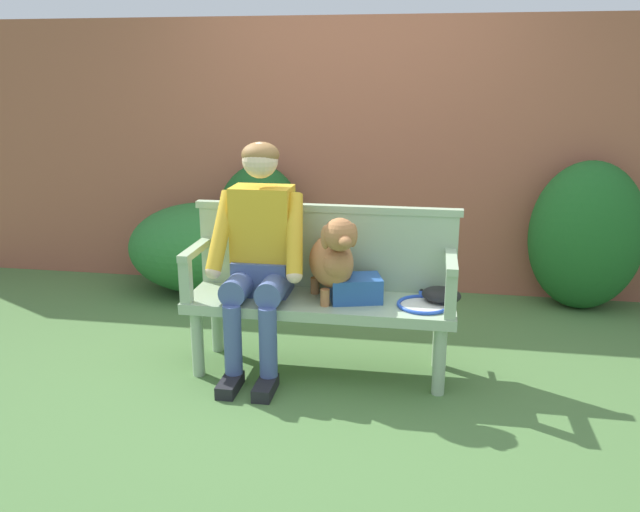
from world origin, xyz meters
TOP-DOWN VIEW (x-y plane):
  - ground_plane at (0.00, 0.00)m, footprint 40.00×40.00m
  - brick_garden_fence at (0.00, 1.70)m, footprint 8.00×0.30m
  - hedge_bush_far_right at (-1.17, 1.29)m, footprint 1.16×0.96m
  - hedge_bush_far_left at (-0.71, 1.38)m, footprint 0.70×0.60m
  - hedge_bush_mid_left at (1.72, 1.36)m, footprint 0.81×0.56m
  - garden_bench at (0.00, 0.00)m, footprint 1.52×0.47m
  - bench_backrest at (0.00, 0.20)m, footprint 1.56×0.06m
  - bench_armrest_left_end at (-0.72, -0.08)m, footprint 0.06×0.47m
  - bench_armrest_right_end at (0.72, -0.08)m, footprint 0.06×0.47m
  - person_seated at (-0.34, -0.01)m, footprint 0.56×0.63m
  - dog_on_bench at (0.08, -0.03)m, footprint 0.37×0.49m
  - tennis_racket at (0.58, -0.01)m, footprint 0.31×0.57m
  - baseball_glove at (0.68, 0.04)m, footprint 0.26×0.22m
  - sports_bag at (0.20, -0.00)m, footprint 0.32×0.27m

SIDE VIEW (x-z plane):
  - ground_plane at x=0.00m, z-range 0.00..0.00m
  - hedge_bush_far_right at x=-1.17m, z-range 0.00..0.70m
  - garden_bench at x=0.00m, z-range 0.16..0.61m
  - tennis_racket at x=0.58m, z-range 0.44..0.47m
  - baseball_glove at x=0.68m, z-range 0.45..0.54m
  - hedge_bush_far_left at x=-0.71m, z-range 0.00..1.00m
  - sports_bag at x=0.20m, z-range 0.45..0.59m
  - hedge_bush_mid_left at x=1.72m, z-range 0.00..1.09m
  - bench_armrest_left_end at x=-0.72m, z-range 0.51..0.79m
  - bench_armrest_right_end at x=0.72m, z-range 0.51..0.79m
  - dog_on_bench at x=0.08m, z-range 0.45..0.95m
  - bench_backrest at x=0.00m, z-range 0.45..0.95m
  - person_seated at x=-0.34m, z-range 0.06..1.38m
  - brick_garden_fence at x=0.00m, z-range 0.00..2.09m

